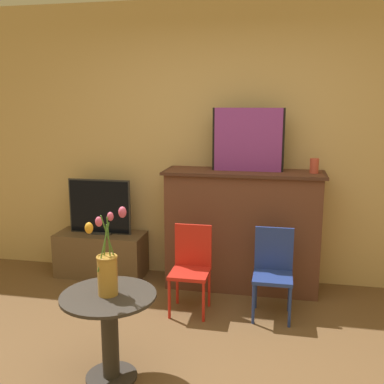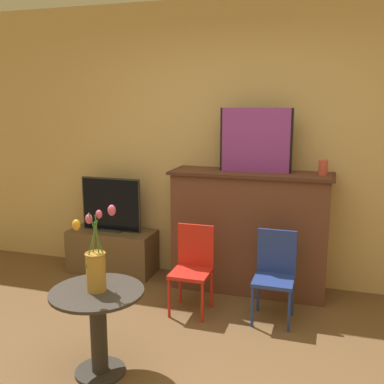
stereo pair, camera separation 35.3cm
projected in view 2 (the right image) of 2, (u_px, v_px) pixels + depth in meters
name	position (u px, v px, depth m)	size (l,w,h in m)	color
wall_back	(237.00, 144.00, 4.33)	(8.00, 0.06, 2.70)	tan
fireplace_mantel	(250.00, 230.00, 4.20)	(1.47, 0.48, 1.13)	brown
painting	(256.00, 140.00, 4.03)	(0.65, 0.03, 0.58)	black
mantel_candle	(323.00, 168.00, 3.89)	(0.08, 0.08, 0.13)	#CC4C3D
tv_stand	(113.00, 251.00, 4.69)	(0.90, 0.39, 0.44)	brown
tv_monitor	(111.00, 205.00, 4.60)	(0.65, 0.12, 0.55)	#2D2D2D
chair_red	(193.00, 264.00, 3.80)	(0.32, 0.32, 0.73)	red
chair_blue	(275.00, 270.00, 3.64)	(0.32, 0.32, 0.73)	navy
side_table	(98.00, 320.00, 2.89)	(0.60, 0.60, 0.58)	#332D28
vase_tulips	(96.00, 264.00, 2.82)	(0.19, 0.25, 0.54)	#B78433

